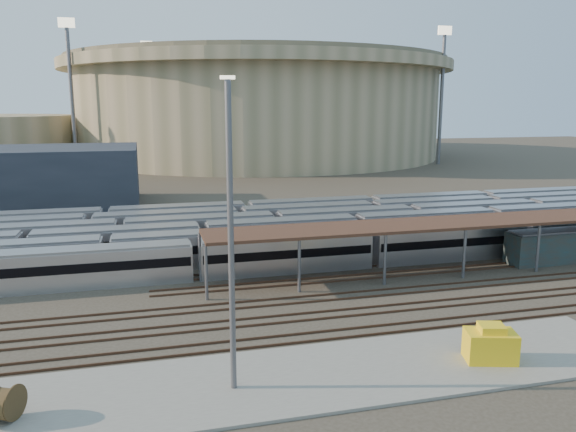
% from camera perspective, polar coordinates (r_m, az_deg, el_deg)
% --- Properties ---
extents(ground, '(420.00, 420.00, 0.00)m').
position_cam_1_polar(ground, '(51.48, 0.91, -8.22)').
color(ground, '#383026').
rests_on(ground, ground).
extents(apron, '(50.00, 9.00, 0.20)m').
position_cam_1_polar(apron, '(36.94, -0.46, -16.30)').
color(apron, gray).
rests_on(apron, ground).
extents(subway_trains, '(123.18, 23.90, 3.60)m').
position_cam_1_polar(subway_trains, '(67.97, -4.68, -1.82)').
color(subway_trains, silver).
rests_on(subway_trains, ground).
extents(inspection_shed, '(60.30, 6.00, 5.30)m').
position_cam_1_polar(inspection_shed, '(62.80, 19.65, -0.58)').
color(inspection_shed, '#5D5D62').
rests_on(inspection_shed, ground).
extents(empty_tracks, '(170.00, 9.62, 0.18)m').
position_cam_1_polar(empty_tracks, '(46.95, 2.55, -10.09)').
color(empty_tracks, '#4C3323').
rests_on(empty_tracks, ground).
extents(stadium, '(124.00, 124.00, 32.50)m').
position_cam_1_polar(stadium, '(190.56, -3.05, 11.10)').
color(stadium, tan).
rests_on(stadium, ground).
extents(service_building, '(42.00, 20.00, 10.00)m').
position_cam_1_polar(service_building, '(104.85, -26.57, 3.45)').
color(service_building, '#1E232D').
rests_on(service_building, ground).
extents(floodlight_0, '(4.00, 1.00, 38.40)m').
position_cam_1_polar(floodlight_0, '(157.72, -21.15, 11.84)').
color(floodlight_0, '#5D5D62').
rests_on(floodlight_0, ground).
extents(floodlight_2, '(4.00, 1.00, 38.40)m').
position_cam_1_polar(floodlight_2, '(168.58, 15.35, 12.12)').
color(floodlight_2, '#5D5D62').
rests_on(floodlight_2, ground).
extents(floodlight_3, '(4.00, 1.00, 38.40)m').
position_cam_1_polar(floodlight_3, '(206.81, -13.97, 11.97)').
color(floodlight_3, '#5D5D62').
rests_on(floodlight_3, ground).
extents(teal_boxcar, '(14.85, 3.05, 3.46)m').
position_cam_1_polar(teal_boxcar, '(69.84, 26.64, -2.72)').
color(teal_boxcar, '#1B3D43').
rests_on(teal_boxcar, ground).
extents(cable_reel_east, '(1.86, 2.30, 2.01)m').
position_cam_1_polar(cable_reel_east, '(35.70, -26.87, -16.67)').
color(cable_reel_east, brown).
rests_on(cable_reel_east, apron).
extents(yard_light_pole, '(0.80, 0.36, 18.56)m').
position_cam_1_polar(yard_light_pole, '(32.68, -5.83, -2.31)').
color(yard_light_pole, '#5D5D62').
rests_on(yard_light_pole, apron).
extents(yellow_equipment, '(3.71, 2.88, 2.04)m').
position_cam_1_polar(yellow_equipment, '(41.09, 19.86, -12.32)').
color(yellow_equipment, yellow).
rests_on(yellow_equipment, apron).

